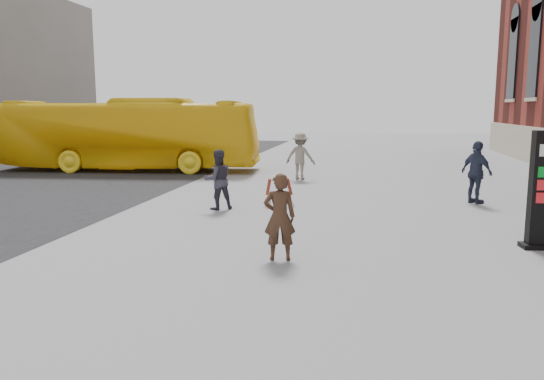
% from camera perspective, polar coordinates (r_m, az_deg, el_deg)
% --- Properties ---
extents(ground, '(100.00, 100.00, 0.00)m').
position_cam_1_polar(ground, '(9.42, 1.47, -8.02)').
color(ground, '#9E9EA3').
extents(woman, '(0.68, 0.64, 1.59)m').
position_cam_1_polar(woman, '(9.53, 0.82, -2.77)').
color(woman, '#392519').
rests_on(woman, ground).
extents(bus, '(11.48, 3.68, 3.14)m').
position_cam_1_polar(bus, '(24.15, -15.13, 5.77)').
color(bus, yellow).
rests_on(bus, road).
extents(pedestrian_a, '(0.99, 0.94, 1.62)m').
position_cam_1_polar(pedestrian_a, '(14.38, -5.85, 1.11)').
color(pedestrian_a, '#312F3A').
rests_on(pedestrian_a, ground).
extents(pedestrian_b, '(1.26, 0.87, 1.80)m').
position_cam_1_polar(pedestrian_b, '(20.39, 3.06, 3.66)').
color(pedestrian_b, gray).
rests_on(pedestrian_b, ground).
extents(pedestrian_c, '(0.98, 1.11, 1.80)m').
position_cam_1_polar(pedestrian_c, '(16.29, 21.15, 1.78)').
color(pedestrian_c, '#2B3247').
rests_on(pedestrian_c, ground).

